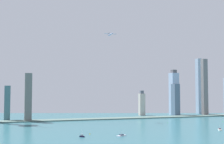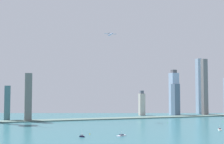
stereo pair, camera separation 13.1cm
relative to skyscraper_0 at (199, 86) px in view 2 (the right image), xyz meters
The scene contains 15 objects.
waterfront_pier 346.21m from the skyscraper_0, 163.59° to the right, with size 996.95×41.08×2.49m, color #506963.
skyscraper_0 is the anchor object (origin of this frame).
skyscraper_1 104.15m from the skyscraper_0, 169.49° to the right, with size 22.17×25.43×135.64m.
skyscraper_2 210.50m from the skyscraper_0, behind, with size 16.31×15.20×72.61m.
skyscraper_3 539.77m from the skyscraper_0, 169.86° to the right, with size 16.18×21.49×113.72m.
skyscraper_4 78.64m from the skyscraper_0, 111.90° to the right, with size 14.80×13.88×165.54m.
skyscraper_6 582.19m from the skyscraper_0, behind, with size 13.97×23.28×84.52m.
skyscraper_7 130.59m from the skyscraper_0, 155.80° to the right, with size 17.01×22.85×92.05m.
boat_1 601.33m from the skyscraper_0, 140.90° to the right, with size 7.61×7.95×10.94m.
boat_3 560.98m from the skyscraper_0, 136.11° to the right, with size 18.25×14.58×7.91m.
boat_4 433.42m from the skyscraper_0, 118.75° to the right, with size 11.59×16.34×10.77m.
channel_buoy_0 569.40m from the skyscraper_0, 141.81° to the right, with size 1.85×1.85×2.13m, color yellow.
channel_buoy_1 339.17m from the skyscraper_0, 135.71° to the right, with size 1.01×1.01×1.74m, color green.
channel_buoy_2 281.18m from the skyscraper_0, 112.38° to the right, with size 1.63×1.63×1.68m, color green.
airplane 382.28m from the skyscraper_0, 158.90° to the right, with size 32.15×30.24×8.21m.
Camera 2 is at (-245.68, -253.00, 72.58)m, focal length 49.73 mm.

